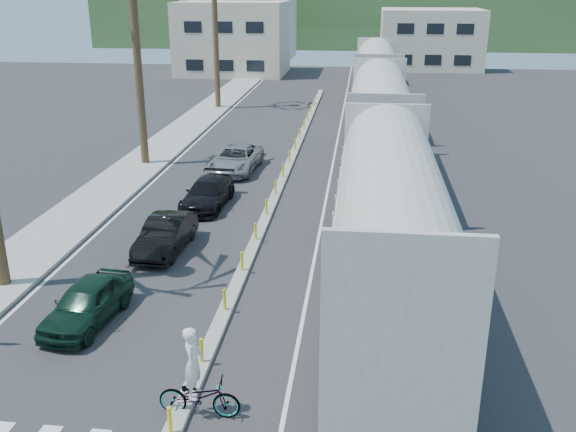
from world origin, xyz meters
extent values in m
plane|color=#28282B|center=(0.00, 0.00, 0.00)|extent=(140.00, 140.00, 0.00)
cube|color=gray|center=(-8.50, 25.00, 0.07)|extent=(3.00, 90.00, 0.15)
cube|color=black|center=(4.28, 28.00, 0.03)|extent=(0.12, 100.00, 0.06)
cube|color=black|center=(5.72, 28.00, 0.03)|extent=(0.12, 100.00, 0.06)
cube|color=gray|center=(0.00, 20.00, 0.07)|extent=(0.45, 60.00, 0.15)
cylinder|color=yellow|center=(0.00, -1.00, 0.50)|extent=(0.10, 0.10, 0.70)
cylinder|color=yellow|center=(0.00, 2.00, 0.50)|extent=(0.10, 0.10, 0.70)
cylinder|color=yellow|center=(0.00, 5.00, 0.50)|extent=(0.10, 0.10, 0.70)
cylinder|color=yellow|center=(0.00, 8.00, 0.50)|extent=(0.10, 0.10, 0.70)
cylinder|color=yellow|center=(0.00, 11.00, 0.50)|extent=(0.10, 0.10, 0.70)
cylinder|color=yellow|center=(0.00, 14.00, 0.50)|extent=(0.10, 0.10, 0.70)
cylinder|color=yellow|center=(0.00, 17.00, 0.50)|extent=(0.10, 0.10, 0.70)
cylinder|color=yellow|center=(0.00, 20.00, 0.50)|extent=(0.10, 0.10, 0.70)
cylinder|color=yellow|center=(0.00, 23.00, 0.50)|extent=(0.10, 0.10, 0.70)
cylinder|color=yellow|center=(0.00, 26.00, 0.50)|extent=(0.10, 0.10, 0.70)
cylinder|color=yellow|center=(0.00, 29.00, 0.50)|extent=(0.10, 0.10, 0.70)
cylinder|color=yellow|center=(0.00, 32.00, 0.50)|extent=(0.10, 0.10, 0.70)
cylinder|color=yellow|center=(0.00, 35.00, 0.50)|extent=(0.10, 0.10, 0.70)
cylinder|color=yellow|center=(0.00, 38.00, 0.50)|extent=(0.10, 0.10, 0.70)
cylinder|color=yellow|center=(0.00, 41.00, 0.50)|extent=(0.10, 0.10, 0.70)
cube|color=silver|center=(-6.80, 25.00, 0.00)|extent=(0.12, 90.00, 0.01)
cube|color=silver|center=(2.50, 25.00, 0.00)|extent=(0.12, 90.00, 0.01)
cube|color=#A3A195|center=(5.00, 4.11, 2.70)|extent=(3.00, 12.88, 3.40)
cylinder|color=#A3A195|center=(5.00, 4.11, 4.40)|extent=(2.90, 12.58, 2.90)
cube|color=black|center=(5.00, 4.11, 0.50)|extent=(2.60, 12.88, 1.00)
cube|color=#A3A195|center=(5.00, 19.11, 2.70)|extent=(3.00, 12.88, 3.40)
cylinder|color=#A3A195|center=(5.00, 19.11, 4.40)|extent=(2.90, 12.58, 2.90)
cube|color=black|center=(5.00, 19.11, 0.50)|extent=(2.60, 12.88, 1.00)
cube|color=#A3A195|center=(5.00, 34.11, 2.70)|extent=(3.00, 12.88, 3.40)
cylinder|color=#A3A195|center=(5.00, 34.11, 4.40)|extent=(2.90, 12.58, 2.90)
cube|color=black|center=(5.00, 34.11, 0.50)|extent=(2.60, 12.88, 1.00)
cube|color=#4C4C4F|center=(5.00, 50.11, 1.05)|extent=(3.00, 17.00, 0.50)
cube|color=#C18212|center=(5.00, 49.11, 2.60)|extent=(2.70, 12.24, 2.60)
cube|color=#C18212|center=(5.00, 55.89, 2.90)|extent=(3.00, 3.74, 3.20)
cube|color=black|center=(5.00, 50.11, 0.45)|extent=(2.60, 13.60, 0.90)
cylinder|color=brown|center=(-8.30, 22.00, 5.00)|extent=(0.44, 0.44, 10.00)
cylinder|color=brown|center=(-8.00, 40.00, 6.00)|extent=(0.44, 0.44, 12.00)
cube|color=beige|center=(-11.00, 62.00, 4.00)|extent=(12.00, 10.00, 8.00)
cube|color=beige|center=(-13.00, 78.00, 5.00)|extent=(14.00, 12.00, 10.00)
cube|color=beige|center=(12.00, 70.00, 3.50)|extent=(12.00, 10.00, 7.00)
cube|color=#385628|center=(0.00, 100.00, 6.00)|extent=(80.00, 20.00, 12.00)
imported|color=black|center=(-4.09, 3.98, 0.67)|extent=(2.39, 4.25, 1.34)
imported|color=black|center=(-3.35, 9.76, 0.68)|extent=(1.79, 4.24, 1.36)
imported|color=black|center=(-2.97, 15.19, 0.65)|extent=(2.26, 4.65, 1.29)
imported|color=#96989A|center=(-2.82, 21.30, 0.69)|extent=(2.89, 5.27, 1.39)
imported|color=#9EA0A5|center=(0.46, -0.07, 0.53)|extent=(0.77, 2.04, 1.06)
imported|color=silver|center=(0.36, -0.07, 1.47)|extent=(0.69, 0.46, 1.84)
camera|label=1|loc=(4.11, -12.79, 9.92)|focal=40.00mm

